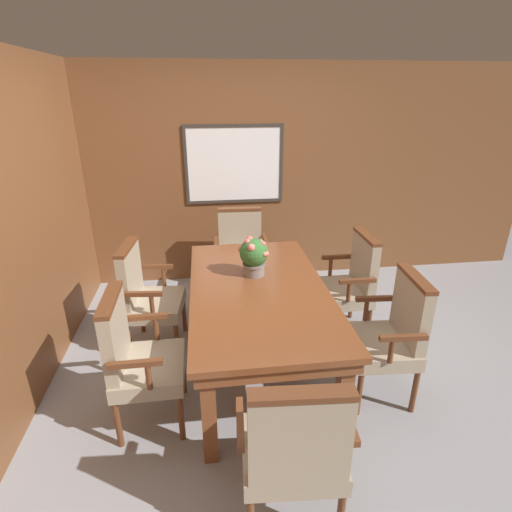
% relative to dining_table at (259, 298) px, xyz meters
% --- Properties ---
extents(ground_plane, '(14.00, 14.00, 0.00)m').
position_rel_dining_table_xyz_m(ground_plane, '(0.03, -0.10, -0.66)').
color(ground_plane, '#93969E').
extents(wall_back, '(7.20, 0.08, 2.45)m').
position_rel_dining_table_xyz_m(wall_back, '(0.03, 1.84, 0.57)').
color(wall_back, brown).
rests_on(wall_back, ground_plane).
extents(wall_left, '(0.06, 7.20, 2.45)m').
position_rel_dining_table_xyz_m(wall_left, '(-1.70, -0.10, 0.57)').
color(wall_left, brown).
rests_on(wall_left, ground_plane).
extents(dining_table, '(1.05, 1.91, 0.75)m').
position_rel_dining_table_xyz_m(dining_table, '(0.00, 0.00, 0.00)').
color(dining_table, brown).
rests_on(dining_table, ground_plane).
extents(chair_left_near, '(0.47, 0.57, 0.98)m').
position_rel_dining_table_xyz_m(chair_left_near, '(-0.88, -0.45, -0.12)').
color(chair_left_near, brown).
rests_on(chair_left_near, ground_plane).
extents(chair_right_near, '(0.50, 0.59, 0.98)m').
position_rel_dining_table_xyz_m(chair_right_near, '(0.92, -0.41, -0.12)').
color(chair_right_near, brown).
rests_on(chair_right_near, ground_plane).
extents(chair_left_far, '(0.51, 0.59, 0.98)m').
position_rel_dining_table_xyz_m(chair_left_far, '(-0.92, 0.44, -0.12)').
color(chair_left_far, brown).
rests_on(chair_left_far, ground_plane).
extents(chair_head_near, '(0.59, 0.50, 0.98)m').
position_rel_dining_table_xyz_m(chair_head_near, '(-0.00, -1.31, -0.12)').
color(chair_head_near, brown).
rests_on(chair_head_near, ground_plane).
extents(chair_right_far, '(0.47, 0.57, 0.98)m').
position_rel_dining_table_xyz_m(chair_right_far, '(0.91, 0.43, -0.12)').
color(chair_right_far, brown).
rests_on(chair_right_far, ground_plane).
extents(chair_head_far, '(0.58, 0.48, 0.98)m').
position_rel_dining_table_xyz_m(chair_head_far, '(-0.01, 1.33, -0.12)').
color(chair_head_far, brown).
rests_on(chair_head_far, ground_plane).
extents(potted_plant, '(0.24, 0.23, 0.33)m').
position_rel_dining_table_xyz_m(potted_plant, '(-0.01, 0.23, 0.26)').
color(potted_plant, gray).
rests_on(potted_plant, dining_table).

